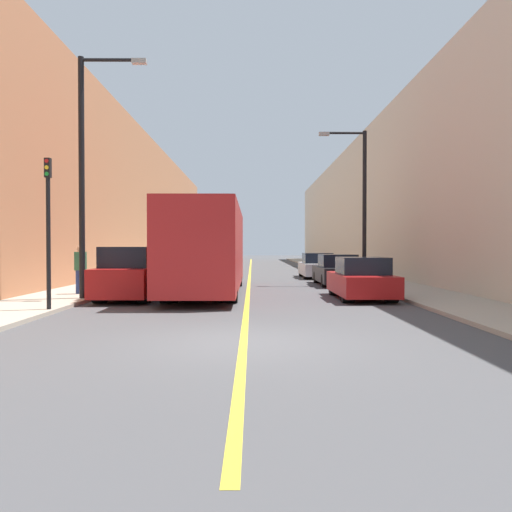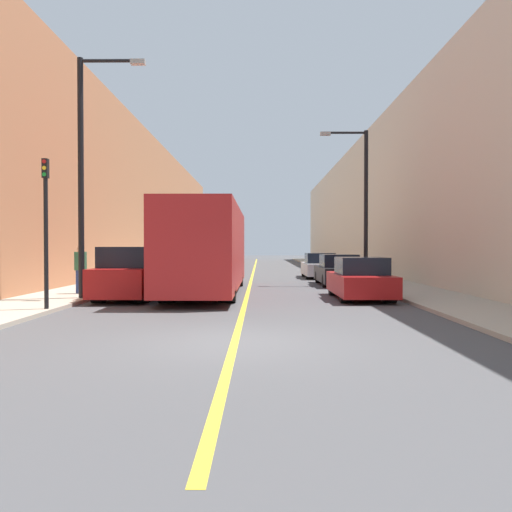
% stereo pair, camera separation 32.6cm
% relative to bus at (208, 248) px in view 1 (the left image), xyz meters
% --- Properties ---
extents(ground_plane, '(200.00, 200.00, 0.00)m').
position_rel_bus_xyz_m(ground_plane, '(1.61, -10.45, -1.84)').
color(ground_plane, '#474749').
extents(sidewalk_left, '(2.80, 72.00, 0.12)m').
position_rel_bus_xyz_m(sidewalk_left, '(-5.17, 19.55, -1.78)').
color(sidewalk_left, '#A89E8C').
rests_on(sidewalk_left, ground).
extents(sidewalk_right, '(2.80, 72.00, 0.12)m').
position_rel_bus_xyz_m(sidewalk_right, '(8.39, 19.55, -1.78)').
color(sidewalk_right, '#A89E8C').
rests_on(sidewalk_right, ground).
extents(building_row_left, '(4.00, 72.00, 10.92)m').
position_rel_bus_xyz_m(building_row_left, '(-8.57, 19.55, 3.62)').
color(building_row_left, '#B2724C').
rests_on(building_row_left, ground).
extents(building_row_right, '(4.00, 72.00, 10.27)m').
position_rel_bus_xyz_m(building_row_right, '(11.79, 19.55, 3.30)').
color(building_row_right, beige).
rests_on(building_row_right, ground).
extents(road_center_line, '(0.16, 72.00, 0.01)m').
position_rel_bus_xyz_m(road_center_line, '(1.61, 19.55, -1.84)').
color(road_center_line, gold).
rests_on(road_center_line, ground).
extents(bus, '(2.58, 11.47, 3.44)m').
position_rel_bus_xyz_m(bus, '(0.00, 0.00, 0.00)').
color(bus, '#AD1E1E').
rests_on(bus, ground).
extents(parked_suv_left, '(1.87, 4.84, 1.89)m').
position_rel_bus_xyz_m(parked_suv_left, '(-2.56, -2.26, -0.97)').
color(parked_suv_left, maroon).
rests_on(parked_suv_left, ground).
extents(car_right_near, '(1.87, 4.21, 1.51)m').
position_rel_bus_xyz_m(car_right_near, '(5.73, -2.31, -1.16)').
color(car_right_near, maroon).
rests_on(car_right_near, ground).
extents(car_right_mid, '(1.87, 4.58, 1.52)m').
position_rel_bus_xyz_m(car_right_mid, '(5.94, 4.16, -1.16)').
color(car_right_mid, black).
rests_on(car_right_mid, ground).
extents(car_right_far, '(1.87, 4.61, 1.51)m').
position_rel_bus_xyz_m(car_right_far, '(5.72, 10.02, -1.16)').
color(car_right_far, silver).
rests_on(car_right_far, ground).
extents(street_lamp_left, '(2.34, 0.24, 8.26)m').
position_rel_bus_xyz_m(street_lamp_left, '(-3.90, -3.08, 2.92)').
color(street_lamp_left, black).
rests_on(street_lamp_left, sidewalk_left).
extents(street_lamp_right, '(2.34, 0.24, 7.44)m').
position_rel_bus_xyz_m(street_lamp_right, '(7.10, 4.17, 2.50)').
color(street_lamp_right, black).
rests_on(street_lamp_right, sidewalk_right).
extents(traffic_light, '(0.16, 0.18, 4.27)m').
position_rel_bus_xyz_m(traffic_light, '(-3.98, -6.16, 0.60)').
color(traffic_light, black).
rests_on(traffic_light, sidewalk_left).
extents(pedestrian, '(0.40, 0.26, 1.83)m').
position_rel_bus_xyz_m(pedestrian, '(-4.68, -1.50, -0.77)').
color(pedestrian, navy).
rests_on(pedestrian, sidewalk_left).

